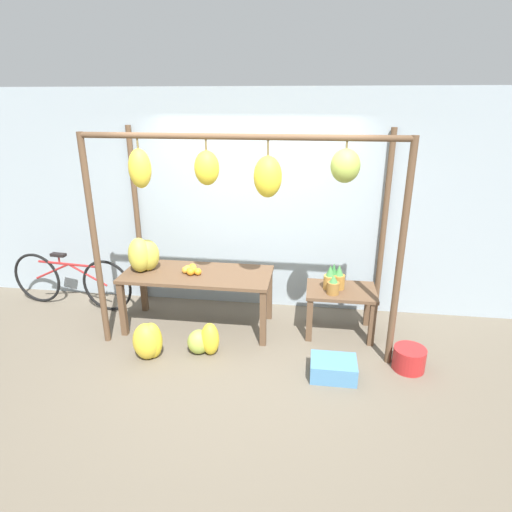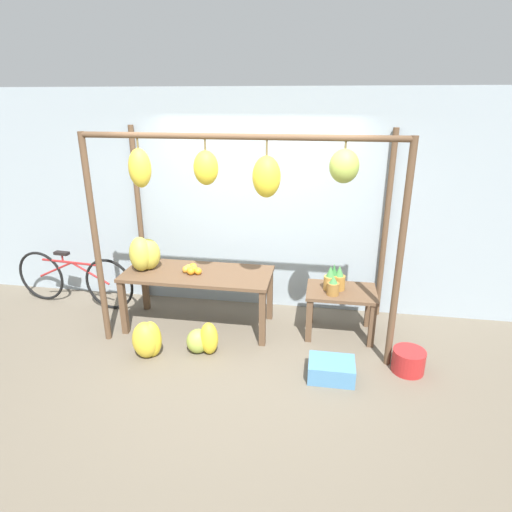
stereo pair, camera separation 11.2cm
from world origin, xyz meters
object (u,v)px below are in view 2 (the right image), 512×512
object	(u,v)px
banana_pile_ground_right	(204,340)
orange_pile	(192,269)
banana_pile_on_table	(144,255)
banana_pile_ground_left	(148,340)
fruit_crate_white	(331,369)
blue_bucket	(408,361)
parked_bicycle	(74,279)
pineapple_cluster	(334,281)

from	to	relation	value
banana_pile_ground_right	orange_pile	bearing A→B (deg)	116.33
banana_pile_on_table	banana_pile_ground_right	distance (m)	1.28
orange_pile	banana_pile_ground_left	bearing A→B (deg)	-111.91
banana_pile_ground_right	fruit_crate_white	bearing A→B (deg)	-9.37
banana_pile_ground_right	blue_bucket	bearing A→B (deg)	0.32
banana_pile_on_table	fruit_crate_white	bearing A→B (deg)	-19.51
banana_pile_ground_left	blue_bucket	distance (m)	2.77
parked_bicycle	pineapple_cluster	bearing A→B (deg)	-3.89
banana_pile_on_table	orange_pile	world-z (taller)	banana_pile_on_table
fruit_crate_white	banana_pile_ground_right	bearing A→B (deg)	170.63
banana_pile_ground_left	pineapple_cluster	bearing A→B (deg)	22.64
parked_bicycle	blue_bucket	bearing A→B (deg)	-11.71
pineapple_cluster	banana_pile_ground_right	size ratio (longest dim) A/B	0.72
banana_pile_ground_right	banana_pile_on_table	bearing A→B (deg)	146.68
pineapple_cluster	parked_bicycle	bearing A→B (deg)	176.11
banana_pile_ground_right	parked_bicycle	xyz separation A→B (m)	(-2.05, 0.89, 0.21)
orange_pile	fruit_crate_white	distance (m)	1.97
fruit_crate_white	banana_pile_ground_left	bearing A→B (deg)	178.12
blue_bucket	pineapple_cluster	bearing A→B (deg)	140.74
banana_pile_ground_left	parked_bicycle	xyz separation A→B (m)	(-1.48, 1.06, 0.17)
banana_pile_on_table	fruit_crate_white	xyz separation A→B (m)	(2.27, -0.80, -0.81)
orange_pile	banana_pile_ground_left	xyz separation A→B (m)	(-0.30, -0.74, -0.56)
orange_pile	parked_bicycle	xyz separation A→B (m)	(-1.77, 0.32, -0.39)
orange_pile	pineapple_cluster	bearing A→B (deg)	2.95
pineapple_cluster	blue_bucket	size ratio (longest dim) A/B	0.95
banana_pile_on_table	banana_pile_ground_right	world-z (taller)	banana_pile_on_table
banana_pile_ground_left	fruit_crate_white	bearing A→B (deg)	-1.88
fruit_crate_white	parked_bicycle	size ratio (longest dim) A/B	0.26
banana_pile_on_table	banana_pile_ground_left	world-z (taller)	banana_pile_on_table
orange_pile	banana_pile_ground_left	distance (m)	0.97
orange_pile	banana_pile_ground_left	size ratio (longest dim) A/B	0.58
banana_pile_ground_left	blue_bucket	bearing A→B (deg)	3.69
blue_bucket	parked_bicycle	xyz separation A→B (m)	(-4.24, 0.88, 0.25)
banana_pile_ground_left	blue_bucket	xyz separation A→B (m)	(2.76, 0.18, -0.08)
banana_pile_ground_right	blue_bucket	size ratio (longest dim) A/B	1.31
fruit_crate_white	blue_bucket	distance (m)	0.82
banana_pile_on_table	parked_bicycle	xyz separation A→B (m)	(-1.18, 0.32, -0.53)
banana_pile_ground_left	fruit_crate_white	size ratio (longest dim) A/B	0.91
blue_bucket	parked_bicycle	world-z (taller)	parked_bicycle
banana_pile_ground_left	parked_bicycle	distance (m)	1.82
banana_pile_on_table	orange_pile	size ratio (longest dim) A/B	1.83
banana_pile_ground_left	parked_bicycle	size ratio (longest dim) A/B	0.24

